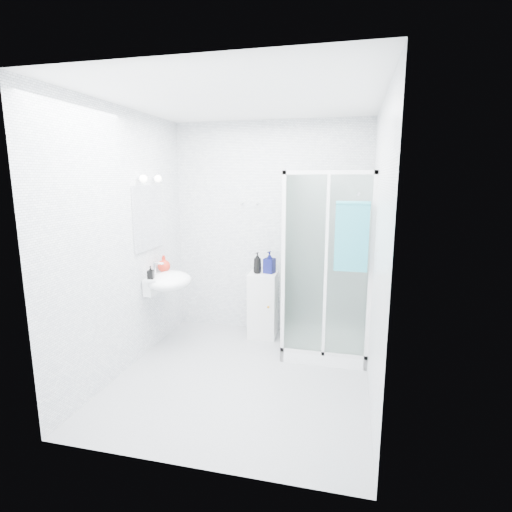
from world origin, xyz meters
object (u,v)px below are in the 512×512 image
(shampoo_bottle_a, at_px, (257,263))
(shower_enclosure, at_px, (319,313))
(storage_cabinet, at_px, (263,305))
(wall_basin, at_px, (168,281))
(soap_dispenser_orange, at_px, (164,264))
(shampoo_bottle_b, at_px, (270,262))
(soap_dispenser_black, at_px, (151,273))
(hand_towel, at_px, (352,235))

(shampoo_bottle_a, bearing_deg, shower_enclosure, -19.12)
(storage_cabinet, height_order, shampoo_bottle_a, shampoo_bottle_a)
(wall_basin, height_order, soap_dispenser_orange, soap_dispenser_orange)
(wall_basin, distance_m, shampoo_bottle_b, 1.21)
(wall_basin, height_order, shampoo_bottle_a, shampoo_bottle_a)
(soap_dispenser_black, bearing_deg, soap_dispenser_orange, 92.95)
(shampoo_bottle_b, height_order, soap_dispenser_black, shampoo_bottle_b)
(hand_towel, height_order, soap_dispenser_black, hand_towel)
(hand_towel, distance_m, shampoo_bottle_b, 1.27)
(shower_enclosure, relative_size, hand_towel, 2.96)
(shower_enclosure, distance_m, soap_dispenser_orange, 1.86)
(soap_dispenser_orange, bearing_deg, shampoo_bottle_b, 21.68)
(hand_towel, relative_size, soap_dispenser_black, 4.86)
(wall_basin, height_order, shampoo_bottle_b, shampoo_bottle_b)
(soap_dispenser_orange, bearing_deg, soap_dispenser_black, -87.05)
(shampoo_bottle_b, xyz_separation_m, soap_dispenser_black, (-1.13, -0.81, -0.00))
(shower_enclosure, distance_m, storage_cabinet, 0.76)
(shower_enclosure, bearing_deg, soap_dispenser_orange, -175.24)
(wall_basin, bearing_deg, storage_cabinet, 31.92)
(shower_enclosure, bearing_deg, shampoo_bottle_a, 160.88)
(shower_enclosure, relative_size, shampoo_bottle_b, 7.53)
(wall_basin, xyz_separation_m, soap_dispenser_orange, (-0.12, 0.17, 0.16))
(shower_enclosure, bearing_deg, shampoo_bottle_b, 153.71)
(shower_enclosure, distance_m, shampoo_bottle_b, 0.85)
(hand_towel, height_order, shampoo_bottle_a, hand_towel)
(soap_dispenser_orange, bearing_deg, hand_towel, -6.89)
(wall_basin, bearing_deg, shampoo_bottle_a, 33.19)
(shampoo_bottle_a, xyz_separation_m, shampoo_bottle_b, (0.14, 0.04, 0.01))
(hand_towel, height_order, soap_dispenser_orange, hand_towel)
(shower_enclosure, height_order, storage_cabinet, shower_enclosure)
(shampoo_bottle_b, relative_size, soap_dispenser_orange, 1.41)
(hand_towel, relative_size, shampoo_bottle_a, 2.64)
(wall_basin, height_order, hand_towel, hand_towel)
(soap_dispenser_orange, relative_size, soap_dispenser_black, 1.35)
(wall_basin, distance_m, soap_dispenser_black, 0.25)
(shower_enclosure, xyz_separation_m, shampoo_bottle_b, (-0.63, 0.31, 0.49))
(hand_towel, relative_size, shampoo_bottle_b, 2.54)
(soap_dispenser_black, bearing_deg, wall_basin, 59.83)
(hand_towel, distance_m, soap_dispenser_orange, 2.15)
(shampoo_bottle_a, bearing_deg, storage_cabinet, 10.51)
(shower_enclosure, relative_size, soap_dispenser_orange, 10.63)
(shampoo_bottle_a, height_order, shampoo_bottle_b, shampoo_bottle_b)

